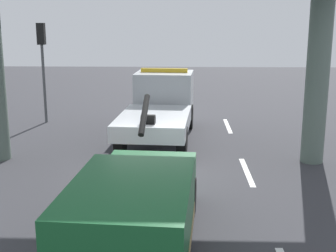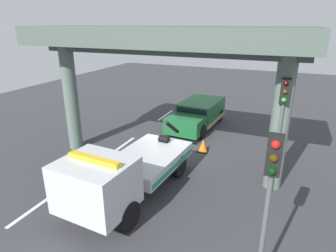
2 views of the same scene
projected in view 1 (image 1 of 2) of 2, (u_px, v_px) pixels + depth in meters
name	position (u px, v px, depth m)	size (l,w,h in m)	color
ground_plane	(152.00, 172.00, 13.94)	(60.00, 40.00, 0.10)	#38383D
lane_stripe_mid	(247.00, 172.00, 13.84)	(2.60, 0.16, 0.01)	silver
lane_stripe_east	(228.00, 126.00, 19.68)	(2.60, 0.16, 0.01)	silver
tow_truck_white	(160.00, 105.00, 17.95)	(7.32, 2.81, 2.46)	silver
towed_van_green	(136.00, 211.00, 9.11)	(5.34, 2.53, 1.58)	#195B2D
traffic_light_far	(42.00, 51.00, 19.71)	(0.39, 0.32, 4.27)	#515456
traffic_cone_orange	(97.00, 172.00, 12.86)	(0.55, 0.55, 0.65)	orange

